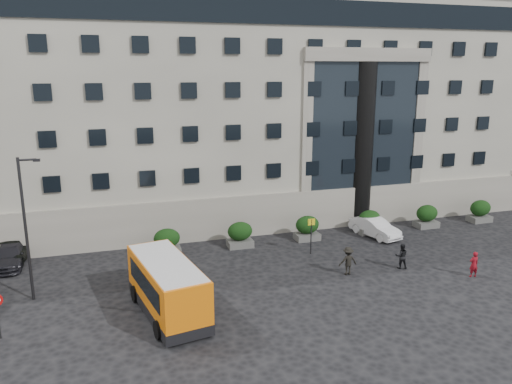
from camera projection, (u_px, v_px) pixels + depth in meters
ground at (256, 294)px, 28.32m from camera, size 120.00×120.00×0.00m
civic_building at (248, 105)px, 48.29m from camera, size 44.00×24.00×18.00m
entrance_column at (362, 146)px, 39.74m from camera, size 1.80×1.80×13.00m
hedge_a at (167, 242)px, 34.20m from camera, size 1.80×1.26×1.84m
hedge_b at (240, 234)px, 35.68m from camera, size 1.80×1.26×1.84m
hedge_c at (307, 228)px, 37.16m from camera, size 1.80×1.26×1.84m
hedge_d at (369, 222)px, 38.65m from camera, size 1.80×1.26×1.84m
hedge_e at (427, 216)px, 40.13m from camera, size 1.80×1.26×1.84m
hedge_f at (480, 211)px, 41.61m from camera, size 1.80×1.26×1.84m
street_lamp at (26, 224)px, 26.65m from camera, size 1.16×0.18×8.00m
bus_stop_sign at (311, 230)px, 34.12m from camera, size 0.50×0.08×2.52m
minibus at (167, 285)px, 25.71m from camera, size 3.61×7.24×2.89m
red_truck at (55, 204)px, 41.64m from camera, size 3.54×5.81×2.92m
parked_car_c at (10, 256)px, 32.35m from camera, size 1.94×4.56×1.31m
parked_car_d at (10, 251)px, 33.06m from camera, size 2.98×5.22×1.37m
white_taxi at (375, 227)px, 37.97m from camera, size 2.56×4.56×1.42m
pedestrian_a at (474, 264)px, 30.52m from camera, size 0.62×0.43×1.62m
pedestrian_b at (401, 256)px, 31.83m from camera, size 0.97×0.86×1.66m
pedestrian_c at (348, 261)px, 30.86m from camera, size 1.19×0.72×1.79m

